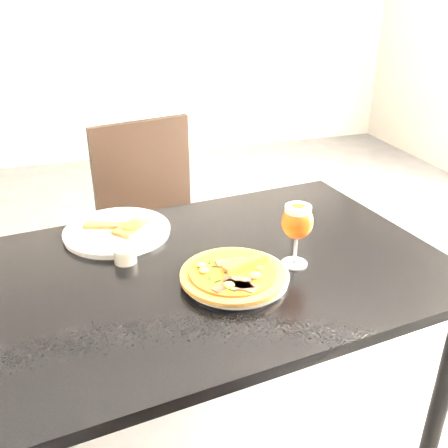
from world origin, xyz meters
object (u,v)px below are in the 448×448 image
object	(u,v)px
dining_table	(215,294)
pizza	(233,273)
beer_glass	(297,222)
chair_far	(158,230)

from	to	relation	value
dining_table	pizza	size ratio (longest dim) A/B	4.91
pizza	beer_glass	world-z (taller)	beer_glass
dining_table	beer_glass	size ratio (longest dim) A/B	7.47
dining_table	chair_far	distance (m)	0.73
chair_far	beer_glass	distance (m)	0.88
chair_far	pizza	size ratio (longest dim) A/B	3.56
chair_far	pizza	world-z (taller)	chair_far
pizza	beer_glass	bearing A→B (deg)	9.28
pizza	dining_table	bearing A→B (deg)	103.47
dining_table	pizza	xyz separation A→B (m)	(0.02, -0.09, 0.11)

